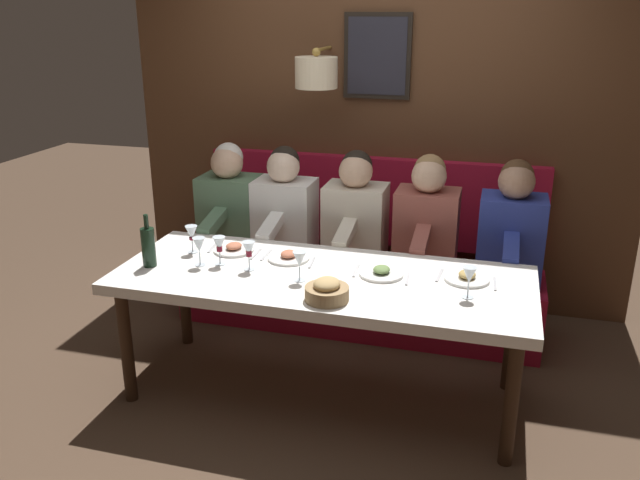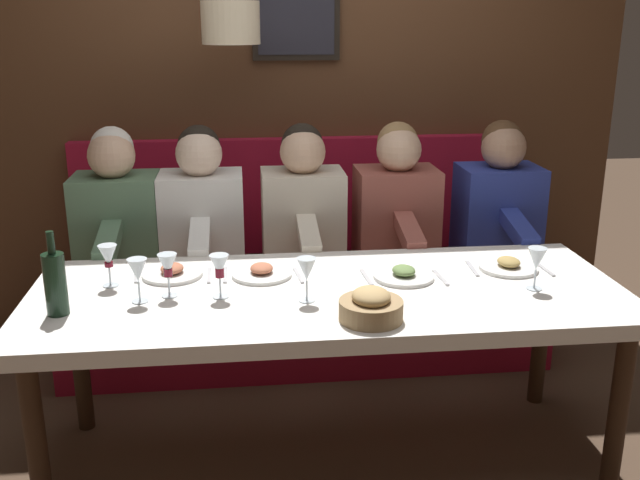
% 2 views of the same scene
% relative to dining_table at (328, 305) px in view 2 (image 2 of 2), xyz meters
% --- Properties ---
extents(ground_plane, '(12.00, 12.00, 0.00)m').
position_rel_dining_table_xyz_m(ground_plane, '(0.00, 0.00, -0.67)').
color(ground_plane, '#4C3828').
extents(dining_table, '(0.90, 2.25, 0.74)m').
position_rel_dining_table_xyz_m(dining_table, '(0.00, 0.00, 0.00)').
color(dining_table, white).
rests_on(dining_table, ground_plane).
extents(banquette_bench, '(0.52, 2.45, 0.45)m').
position_rel_dining_table_xyz_m(banquette_bench, '(0.89, 0.00, -0.45)').
color(banquette_bench, maroon).
rests_on(banquette_bench, ground_plane).
extents(back_wall_panel, '(0.59, 3.65, 2.90)m').
position_rel_dining_table_xyz_m(back_wall_panel, '(1.46, 0.00, 0.70)').
color(back_wall_panel, '#51331E').
rests_on(back_wall_panel, ground_plane).
extents(diner_nearest, '(0.60, 0.40, 0.79)m').
position_rel_dining_table_xyz_m(diner_nearest, '(0.88, -0.98, 0.14)').
color(diner_nearest, '#283893').
rests_on(diner_nearest, banquette_bench).
extents(diner_near, '(0.60, 0.40, 0.79)m').
position_rel_dining_table_xyz_m(diner_near, '(0.88, -0.45, 0.14)').
color(diner_near, '#934C42').
rests_on(diner_near, banquette_bench).
extents(diner_middle, '(0.60, 0.40, 0.79)m').
position_rel_dining_table_xyz_m(diner_middle, '(0.88, 0.02, 0.14)').
color(diner_middle, beige).
rests_on(diner_middle, banquette_bench).
extents(diner_far, '(0.60, 0.40, 0.79)m').
position_rel_dining_table_xyz_m(diner_far, '(0.88, 0.51, 0.14)').
color(diner_far, white).
rests_on(diner_far, banquette_bench).
extents(diner_farthest, '(0.60, 0.40, 0.79)m').
position_rel_dining_table_xyz_m(diner_farthest, '(0.88, 0.91, 0.14)').
color(diner_farthest, '#567A5B').
rests_on(diner_farthest, banquette_bench).
extents(place_setting_0, '(0.24, 0.32, 0.05)m').
position_rel_dining_table_xyz_m(place_setting_0, '(0.21, 0.60, 0.08)').
color(place_setting_0, silver).
rests_on(place_setting_0, dining_table).
extents(place_setting_1, '(0.24, 0.32, 0.05)m').
position_rel_dining_table_xyz_m(place_setting_1, '(0.14, -0.76, 0.08)').
color(place_setting_1, white).
rests_on(place_setting_1, dining_table).
extents(place_setting_2, '(0.24, 0.31, 0.05)m').
position_rel_dining_table_xyz_m(place_setting_2, '(0.17, 0.25, 0.08)').
color(place_setting_2, white).
rests_on(place_setting_2, dining_table).
extents(place_setting_3, '(0.24, 0.32, 0.05)m').
position_rel_dining_table_xyz_m(place_setting_3, '(0.08, -0.31, 0.08)').
color(place_setting_3, silver).
rests_on(place_setting_3, dining_table).
extents(wine_glass_0, '(0.07, 0.07, 0.16)m').
position_rel_dining_table_xyz_m(wine_glass_0, '(-0.09, -0.78, 0.18)').
color(wine_glass_0, silver).
rests_on(wine_glass_0, dining_table).
extents(wine_glass_1, '(0.07, 0.07, 0.16)m').
position_rel_dining_table_xyz_m(wine_glass_1, '(-0.04, 0.40, 0.18)').
color(wine_glass_1, silver).
rests_on(wine_glass_1, dining_table).
extents(wine_glass_2, '(0.07, 0.07, 0.16)m').
position_rel_dining_table_xyz_m(wine_glass_2, '(-0.05, 0.69, 0.18)').
color(wine_glass_2, silver).
rests_on(wine_glass_2, dining_table).
extents(wine_glass_3, '(0.07, 0.07, 0.16)m').
position_rel_dining_table_xyz_m(wine_glass_3, '(-0.01, 0.59, 0.18)').
color(wine_glass_3, silver).
rests_on(wine_glass_3, dining_table).
extents(wine_glass_4, '(0.07, 0.07, 0.16)m').
position_rel_dining_table_xyz_m(wine_glass_4, '(0.13, 0.83, 0.18)').
color(wine_glass_4, silver).
rests_on(wine_glass_4, dining_table).
extents(wine_glass_5, '(0.07, 0.07, 0.16)m').
position_rel_dining_table_xyz_m(wine_glass_5, '(-0.11, 0.09, 0.18)').
color(wine_glass_5, silver).
rests_on(wine_glass_5, dining_table).
extents(wine_bottle, '(0.08, 0.08, 0.30)m').
position_rel_dining_table_xyz_m(wine_bottle, '(-0.13, 0.96, 0.18)').
color(wine_bottle, black).
rests_on(wine_bottle, dining_table).
extents(bread_bowl, '(0.22, 0.22, 0.12)m').
position_rel_dining_table_xyz_m(bread_bowl, '(-0.30, -0.11, 0.11)').
color(bread_bowl, '#9E7F56').
rests_on(bread_bowl, dining_table).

